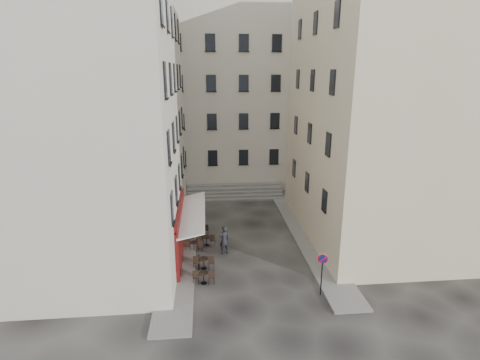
{
  "coord_description": "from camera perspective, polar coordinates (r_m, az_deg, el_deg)",
  "views": [
    {
      "loc": [
        -2.66,
        -21.38,
        11.67
      ],
      "look_at": [
        -0.28,
        4.0,
        4.15
      ],
      "focal_mm": 28.0,
      "sensor_mm": 36.0,
      "label": 1
    }
  ],
  "objects": [
    {
      "name": "bistro_table_c",
      "position": [
        25.5,
        -7.02,
        -9.87
      ],
      "size": [
        1.17,
        0.55,
        0.83
      ],
      "color": "black",
      "rests_on": "ground"
    },
    {
      "name": "bistro_table_d",
      "position": [
        26.16,
        -5.11,
        -9.08
      ],
      "size": [
        1.2,
        0.56,
        0.84
      ],
      "color": "black",
      "rests_on": "ground"
    },
    {
      "name": "bollard_near",
      "position": [
        23.23,
        -6.3,
        -12.34
      ],
      "size": [
        0.12,
        0.12,
        0.98
      ],
      "color": "black",
      "rests_on": "ground"
    },
    {
      "name": "bistro_table_e",
      "position": [
        27.88,
        -6.02,
        -7.48
      ],
      "size": [
        1.14,
        0.53,
        0.8
      ],
      "color": "black",
      "rests_on": "ground"
    },
    {
      "name": "building_back",
      "position": [
        40.48,
        -3.08,
        13.07
      ],
      "size": [
        18.2,
        10.2,
        18.6
      ],
      "color": "beige",
      "rests_on": "ground"
    },
    {
      "name": "ground",
      "position": [
        24.5,
        1.56,
        -12.02
      ],
      "size": [
        90.0,
        90.0,
        0.0
      ],
      "primitive_type": "plane",
      "color": "black",
      "rests_on": "ground"
    },
    {
      "name": "cafe_storefront",
      "position": [
        24.48,
        -8.86,
        -7.35
      ],
      "size": [
        1.74,
        7.3,
        3.5
      ],
      "color": "#430E09",
      "rests_on": "ground"
    },
    {
      "name": "pedestrian",
      "position": [
        24.79,
        -2.43,
        -9.12
      ],
      "size": [
        0.84,
        0.72,
        1.96
      ],
      "primitive_type": "imported",
      "rotation": [
        0.0,
        0.0,
        3.56
      ],
      "color": "black",
      "rests_on": "ground"
    },
    {
      "name": "bollard_far",
      "position": [
        29.56,
        -6.14,
        -5.81
      ],
      "size": [
        0.12,
        0.12,
        0.98
      ],
      "color": "black",
      "rests_on": "ground"
    },
    {
      "name": "building_left",
      "position": [
        25.64,
        -23.7,
        12.05
      ],
      "size": [
        12.2,
        16.2,
        20.6
      ],
      "color": "beige",
      "rests_on": "ground"
    },
    {
      "name": "sidewalk_left",
      "position": [
        27.97,
        -8.73,
        -8.3
      ],
      "size": [
        2.0,
        22.0,
        0.12
      ],
      "primitive_type": "cube",
      "color": "slate",
      "rests_on": "ground"
    },
    {
      "name": "bistro_table_a",
      "position": [
        21.92,
        -5.56,
        -14.46
      ],
      "size": [
        1.24,
        0.58,
        0.87
      ],
      "color": "black",
      "rests_on": "ground"
    },
    {
      "name": "stone_steps",
      "position": [
        35.87,
        -0.83,
        -1.88
      ],
      "size": [
        9.0,
        3.15,
        0.8
      ],
      "color": "slate",
      "rests_on": "ground"
    },
    {
      "name": "no_parking_sign",
      "position": [
        20.69,
        12.43,
        -12.73
      ],
      "size": [
        0.53,
        0.21,
        2.43
      ],
      "rotation": [
        0.0,
        0.0,
        -0.34
      ],
      "color": "black",
      "rests_on": "ground"
    },
    {
      "name": "sidewalk_right",
      "position": [
        27.93,
        10.11,
        -8.4
      ],
      "size": [
        2.0,
        18.0,
        0.12
      ],
      "primitive_type": "cube",
      "color": "slate",
      "rests_on": "ground"
    },
    {
      "name": "bistro_table_b",
      "position": [
        23.33,
        -5.54,
        -12.37
      ],
      "size": [
        1.28,
        0.6,
        0.9
      ],
      "color": "black",
      "rests_on": "ground"
    },
    {
      "name": "building_right",
      "position": [
        28.24,
        22.83,
        10.39
      ],
      "size": [
        12.2,
        14.2,
        18.6
      ],
      "color": "beige",
      "rests_on": "ground"
    },
    {
      "name": "bollard_mid",
      "position": [
        26.36,
        -6.21,
        -8.68
      ],
      "size": [
        0.12,
        0.12,
        0.98
      ],
      "color": "black",
      "rests_on": "ground"
    }
  ]
}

